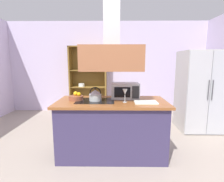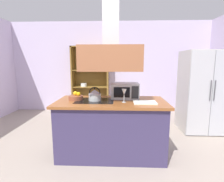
% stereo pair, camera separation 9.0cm
% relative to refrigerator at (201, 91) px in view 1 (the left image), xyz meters
% --- Properties ---
extents(ground_plane, '(7.80, 7.80, 0.00)m').
position_rel_refrigerator_xyz_m(ground_plane, '(-2.13, -1.45, -0.88)').
color(ground_plane, '#A19485').
extents(wall_back, '(6.00, 0.12, 2.70)m').
position_rel_refrigerator_xyz_m(wall_back, '(-2.13, 1.55, 0.47)').
color(wall_back, silver).
rests_on(wall_back, ground).
extents(kitchen_island, '(1.74, 0.84, 0.90)m').
position_rel_refrigerator_xyz_m(kitchen_island, '(-1.95, -1.11, -0.42)').
color(kitchen_island, '#3A3157').
rests_on(kitchen_island, ground).
extents(range_hood, '(0.90, 0.70, 1.32)m').
position_rel_refrigerator_xyz_m(range_hood, '(-1.95, -1.11, 0.81)').
color(range_hood, '#9B5D3A').
extents(refrigerator, '(0.90, 0.77, 1.75)m').
position_rel_refrigerator_xyz_m(refrigerator, '(0.00, 0.00, 0.00)').
color(refrigerator, beige).
rests_on(refrigerator, ground).
extents(dish_cabinet, '(1.08, 0.40, 1.96)m').
position_rel_refrigerator_xyz_m(dish_cabinet, '(-2.68, 1.34, -0.00)').
color(dish_cabinet, olive).
rests_on(dish_cabinet, ground).
extents(kettle, '(0.20, 0.20, 0.22)m').
position_rel_refrigerator_xyz_m(kettle, '(-2.21, -1.11, 0.12)').
color(kettle, '#B5BDBB').
rests_on(kettle, kitchen_island).
extents(cutting_board, '(0.34, 0.24, 0.02)m').
position_rel_refrigerator_xyz_m(cutting_board, '(-1.44, -1.24, 0.03)').
color(cutting_board, white).
rests_on(cutting_board, kitchen_island).
extents(microwave, '(0.46, 0.35, 0.26)m').
position_rel_refrigerator_xyz_m(microwave, '(-1.73, -0.90, 0.15)').
color(microwave, '#B7BABF').
rests_on(microwave, kitchen_island).
extents(wine_glass_on_counter, '(0.08, 0.08, 0.21)m').
position_rel_refrigerator_xyz_m(wine_glass_on_counter, '(-1.75, -1.21, 0.18)').
color(wine_glass_on_counter, silver).
rests_on(wine_glass_on_counter, kitchen_island).
extents(fruit_bowl, '(0.23, 0.23, 0.14)m').
position_rel_refrigerator_xyz_m(fruit_bowl, '(-2.53, -1.07, 0.07)').
color(fruit_bowl, brown).
rests_on(fruit_bowl, kitchen_island).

